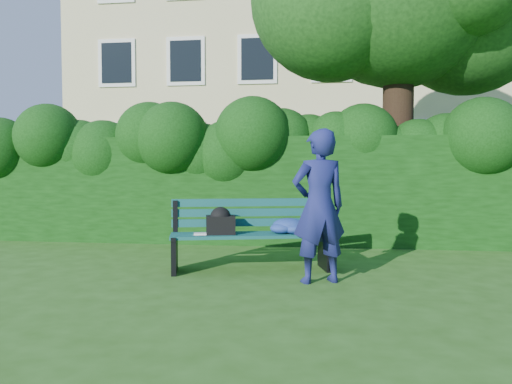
# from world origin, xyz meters

# --- Properties ---
(ground) EXTENTS (80.00, 80.00, 0.00)m
(ground) POSITION_xyz_m (0.00, 0.00, 0.00)
(ground) COLOR #2B5617
(ground) RESTS_ON ground
(apartment_building) EXTENTS (16.00, 8.08, 12.00)m
(apartment_building) POSITION_xyz_m (-0.00, 13.99, 6.00)
(apartment_building) COLOR #C9C086
(apartment_building) RESTS_ON ground
(hedge) EXTENTS (10.00, 1.00, 1.80)m
(hedge) POSITION_xyz_m (0.00, 2.20, 0.90)
(hedge) COLOR black
(hedge) RESTS_ON ground
(park_bench) EXTENTS (2.06, 1.01, 0.89)m
(park_bench) POSITION_xyz_m (0.08, -0.13, 0.50)
(park_bench) COLOR #0D4243
(park_bench) RESTS_ON ground
(man_reading) EXTENTS (0.74, 0.63, 1.73)m
(man_reading) POSITION_xyz_m (0.89, -0.72, 0.87)
(man_reading) COLOR navy
(man_reading) RESTS_ON ground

